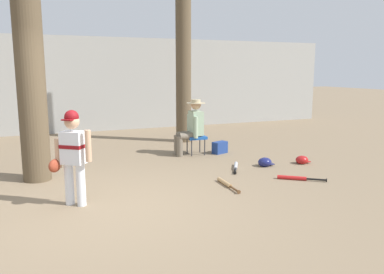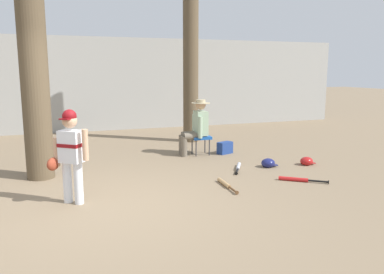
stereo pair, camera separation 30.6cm
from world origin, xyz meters
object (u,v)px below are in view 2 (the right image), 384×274
tree_near_player (29,2)px  handbag_beside_stool (225,148)px  tree_behind_spectator (191,54)px  bat_red_barrel (297,179)px  seated_spectator (196,126)px  bat_wood_tan (225,184)px  young_ballplayer (70,151)px  batting_helmet_navy (268,163)px  batting_helmet_red (307,161)px  bat_aluminum_silver (238,167)px  folding_stool (201,138)px

tree_near_player → handbag_beside_stool: bearing=10.8°
tree_behind_spectator → bat_red_barrel: size_ratio=7.39×
seated_spectator → bat_wood_tan: 2.45m
young_ballplayer → seated_spectator: size_ratio=1.09×
young_ballplayer → batting_helmet_navy: (3.60, 0.85, -0.67)m
bat_red_barrel → batting_helmet_navy: bearing=87.5°
batting_helmet_navy → bat_red_barrel: bearing=-92.5°
batting_helmet_red → bat_wood_tan: bearing=-160.3°
tree_near_player → seated_spectator: size_ratio=5.27×
young_ballplayer → seated_spectator: bearing=41.1°
tree_behind_spectator → bat_wood_tan: (-0.80, -3.92, -2.19)m
tree_near_player → batting_helmet_red: bearing=-9.0°
seated_spectator → bat_aluminum_silver: bearing=-78.0°
handbag_beside_stool → batting_helmet_navy: size_ratio=1.08×
young_ballplayer → folding_stool: 3.67m
bat_wood_tan → seated_spectator: bearing=81.0°
tree_behind_spectator → bat_aluminum_silver: size_ratio=7.58×
young_ballplayer → handbag_beside_stool: bearing=33.9°
tree_near_player → young_ballplayer: bearing=-73.7°
bat_aluminum_silver → batting_helmet_navy: (0.60, -0.07, 0.04)m
tree_behind_spectator → folding_stool: size_ratio=11.84×
bat_aluminum_silver → batting_helmet_red: size_ratio=2.21×
tree_near_player → young_ballplayer: tree_near_player is taller
handbag_beside_stool → batting_helmet_navy: bearing=-78.8°
tree_near_player → bat_wood_tan: (2.77, -1.51, -2.85)m
handbag_beside_stool → bat_wood_tan: 2.44m
tree_near_player → batting_helmet_navy: bearing=-9.4°
seated_spectator → batting_helmet_red: seated_spectator is taller
seated_spectator → handbag_beside_stool: seated_spectator is taller
handbag_beside_stool → batting_helmet_red: size_ratio=1.14×
tree_near_player → bat_aluminum_silver: bearing=-9.9°
tree_near_player → tree_behind_spectator: 4.36m
young_ballplayer → bat_wood_tan: bearing=0.3°
tree_behind_spectator → batting_helmet_navy: size_ratio=15.82×
folding_stool → tree_behind_spectator: bearing=78.2°
tree_near_player → folding_stool: tree_near_player is taller
tree_near_player → seated_spectator: tree_near_player is taller
bat_wood_tan → tree_near_player: bearing=151.5°
seated_spectator → bat_wood_tan: (-0.37, -2.34, -0.61)m
handbag_beside_stool → bat_aluminum_silver: handbag_beside_stool is taller
handbag_beside_stool → bat_aluminum_silver: (-0.33, -1.32, -0.10)m
seated_spectator → batting_helmet_red: size_ratio=4.04×
tree_behind_spectator → bat_red_barrel: tree_behind_spectator is taller
seated_spectator → tree_near_player: bearing=-165.2°
bat_wood_tan → batting_helmet_red: size_ratio=2.52×
folding_stool → bat_wood_tan: size_ratio=0.56×
tree_near_player → batting_helmet_red: (4.84, -0.77, -2.81)m
tree_behind_spectator → bat_red_barrel: 4.65m
tree_near_player → bat_aluminum_silver: 4.52m
tree_near_player → tree_behind_spectator: (3.57, 2.41, -0.66)m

